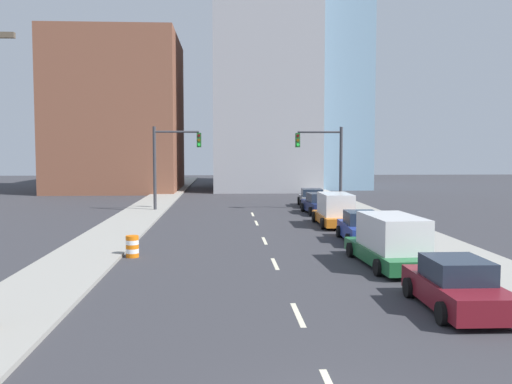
{
  "coord_description": "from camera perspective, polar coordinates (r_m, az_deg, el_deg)",
  "views": [
    {
      "loc": [
        -2.08,
        -8.49,
        4.64
      ],
      "look_at": [
        -0.19,
        25.09,
        2.2
      ],
      "focal_mm": 40.0,
      "sensor_mm": 36.0,
      "label": 1
    }
  ],
  "objects": [
    {
      "name": "building_office_center",
      "position": [
        72.16,
        0.67,
        11.36
      ],
      "size": [
        12.0,
        20.0,
        27.39
      ],
      "color": "#99999E",
      "rests_on": "ground"
    },
    {
      "name": "traffic_barrel",
      "position": [
        25.5,
        -12.27,
        -5.35
      ],
      "size": [
        0.56,
        0.56,
        0.95
      ],
      "color": "orange",
      "rests_on": "ground"
    },
    {
      "name": "lane_stripe_at_21m",
      "position": [
        29.48,
        0.86,
        -4.9
      ],
      "size": [
        0.16,
        2.4,
        0.01
      ],
      "primitive_type": "cube",
      "color": "beige",
      "rests_on": "ground"
    },
    {
      "name": "box_truck_orange",
      "position": [
        35.55,
        7.91,
        -1.83
      ],
      "size": [
        2.28,
        5.43,
        2.02
      ],
      "rotation": [
        0.0,
        0.0,
        -0.0
      ],
      "color": "orange",
      "rests_on": "ground"
    },
    {
      "name": "sedan_gray",
      "position": [
        47.79,
        5.6,
        -0.63
      ],
      "size": [
        2.36,
        4.81,
        1.47
      ],
      "rotation": [
        0.0,
        0.0,
        -0.06
      ],
      "color": "slate",
      "rests_on": "ground"
    },
    {
      "name": "lane_stripe_at_28m",
      "position": [
        36.65,
        0.05,
        -3.12
      ],
      "size": [
        0.16,
        2.4,
        0.01
      ],
      "primitive_type": "cube",
      "color": "beige",
      "rests_on": "ground"
    },
    {
      "name": "box_truck_green",
      "position": [
        23.6,
        13.35,
        -4.9
      ],
      "size": [
        2.63,
        6.18,
        2.06
      ],
      "rotation": [
        0.0,
        0.0,
        0.05
      ],
      "color": "#1E6033",
      "rests_on": "ground"
    },
    {
      "name": "sedan_blue",
      "position": [
        29.66,
        10.49,
        -3.56
      ],
      "size": [
        2.19,
        4.72,
        1.55
      ],
      "rotation": [
        0.0,
        0.0,
        -0.04
      ],
      "color": "navy",
      "rests_on": "ground"
    },
    {
      "name": "sidewalk_right",
      "position": [
        53.87,
        7.72,
        -0.75
      ],
      "size": [
        3.23,
        88.41,
        0.15
      ],
      "color": "gray",
      "rests_on": "ground"
    },
    {
      "name": "building_brick_left",
      "position": [
        68.65,
        -13.59,
        7.53
      ],
      "size": [
        14.0,
        16.0,
        17.67
      ],
      "color": "brown",
      "rests_on": "ground"
    },
    {
      "name": "traffic_signal_right",
      "position": [
        44.58,
        7.26,
        3.47
      ],
      "size": [
        3.68,
        0.35,
        6.48
      ],
      "color": "#38383D",
      "rests_on": "ground"
    },
    {
      "name": "lane_stripe_at_33m",
      "position": [
        41.64,
        -0.35,
        -2.24
      ],
      "size": [
        0.16,
        2.4,
        0.01
      ],
      "primitive_type": "cube",
      "color": "beige",
      "rests_on": "ground"
    },
    {
      "name": "lane_stripe_at_15m",
      "position": [
        23.58,
        1.91,
        -7.19
      ],
      "size": [
        0.16,
        2.4,
        0.01
      ],
      "primitive_type": "cube",
      "color": "beige",
      "rests_on": "ground"
    },
    {
      "name": "traffic_signal_left",
      "position": [
        44.05,
        -8.85,
        3.44
      ],
      "size": [
        3.68,
        0.35,
        6.48
      ],
      "color": "#38383D",
      "rests_on": "ground"
    },
    {
      "name": "lane_stripe_at_7m",
      "position": [
        16.56,
        4.2,
        -12.12
      ],
      "size": [
        0.16,
        2.4,
        0.01
      ],
      "primitive_type": "cube",
      "color": "beige",
      "rests_on": "ground"
    },
    {
      "name": "building_glass_right",
      "position": [
        77.83,
        5.15,
        15.8
      ],
      "size": [
        13.0,
        20.0,
        40.75
      ],
      "color": "#7A9EB7",
      "rests_on": "ground"
    },
    {
      "name": "sidewalk_left",
      "position": [
        53.24,
        -9.75,
        -0.83
      ],
      "size": [
        3.23,
        88.41,
        0.15
      ],
      "color": "gray",
      "rests_on": "ground"
    },
    {
      "name": "sedan_maroon",
      "position": [
        17.82,
        19.39,
        -8.9
      ],
      "size": [
        2.15,
        4.64,
        1.52
      ],
      "rotation": [
        0.0,
        0.0,
        -0.01
      ],
      "color": "maroon",
      "rests_on": "ground"
    },
    {
      "name": "sedan_navy",
      "position": [
        42.37,
        6.3,
        -1.22
      ],
      "size": [
        2.24,
        4.83,
        1.52
      ],
      "rotation": [
        0.0,
        0.0,
        0.06
      ],
      "color": "#141E47",
      "rests_on": "ground"
    }
  ]
}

